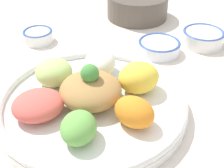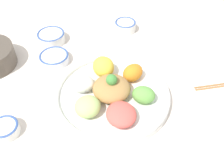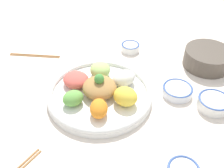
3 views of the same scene
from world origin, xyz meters
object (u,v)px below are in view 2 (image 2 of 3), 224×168
object	(u,v)px
sauce_bowl_dark	(125,26)
rice_bowl_plain	(5,129)
salad_platter	(111,93)
rice_bowl_blue	(51,37)
sauce_bowl_red	(54,58)

from	to	relation	value
sauce_bowl_dark	rice_bowl_plain	distance (m)	0.64
salad_platter	rice_bowl_blue	world-z (taller)	salad_platter
salad_platter	sauce_bowl_dark	xyz separation A→B (m)	(-0.25, -0.31, -0.00)
sauce_bowl_dark	sauce_bowl_red	bearing A→B (deg)	6.29
sauce_bowl_dark	rice_bowl_plain	bearing A→B (deg)	24.43
sauce_bowl_red	sauce_bowl_dark	xyz separation A→B (m)	(-0.34, -0.04, 0.01)
sauce_bowl_red	rice_bowl_plain	xyz separation A→B (m)	(0.24, 0.23, 0.00)
rice_bowl_plain	sauce_bowl_dark	bearing A→B (deg)	-155.57
sauce_bowl_red	rice_bowl_blue	xyz separation A→B (m)	(-0.04, -0.13, 0.00)
sauce_bowl_red	rice_bowl_blue	size ratio (longest dim) A/B	0.99
rice_bowl_blue	sauce_bowl_dark	distance (m)	0.31
salad_platter	rice_bowl_plain	xyz separation A→B (m)	(0.33, -0.04, -0.01)
sauce_bowl_red	rice_bowl_plain	size ratio (longest dim) A/B	1.34
sauce_bowl_red	rice_bowl_blue	bearing A→B (deg)	-106.79
sauce_bowl_red	sauce_bowl_dark	world-z (taller)	sauce_bowl_dark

